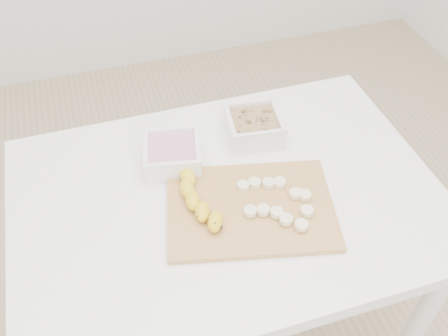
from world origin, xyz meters
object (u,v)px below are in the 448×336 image
object	(u,v)px
banana	(199,201)
table	(228,220)
bowl_yogurt	(172,154)
cutting_board	(250,208)
bowl_granola	(254,126)

from	to	relation	value
banana	table	bearing A→B (deg)	20.36
bowl_yogurt	cutting_board	world-z (taller)	bowl_yogurt
cutting_board	banana	world-z (taller)	banana
bowl_granola	cutting_board	distance (m)	0.26
table	banana	size ratio (longest dim) A/B	5.14
bowl_granola	bowl_yogurt	bearing A→B (deg)	-169.94
banana	cutting_board	bearing A→B (deg)	-15.72
bowl_granola	table	bearing A→B (deg)	-125.51
bowl_yogurt	banana	bearing A→B (deg)	-82.18
cutting_board	table	bearing A→B (deg)	119.60
cutting_board	banana	bearing A→B (deg)	161.85
bowl_yogurt	cutting_board	bearing A→B (deg)	-56.48
bowl_yogurt	banana	xyz separation A→B (m)	(0.02, -0.16, -0.00)
cutting_board	bowl_yogurt	bearing A→B (deg)	123.52
bowl_granola	banana	bearing A→B (deg)	-134.96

